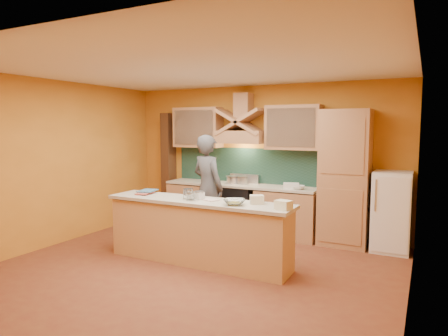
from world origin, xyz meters
The scene contains 36 objects.
floor centered at (0.00, 0.00, 0.00)m, with size 5.50×5.00×0.01m, color brown.
ceiling centered at (0.00, 0.00, 2.80)m, with size 5.50×5.00×0.01m, color white.
wall_back centered at (0.00, 2.50, 1.40)m, with size 5.50×0.02×2.80m, color orange.
wall_front centered at (0.00, -2.50, 1.40)m, with size 5.50×0.02×2.80m, color orange.
wall_left centered at (-2.75, 0.00, 1.40)m, with size 0.02×5.00×2.80m, color orange.
wall_right centered at (2.75, 0.00, 1.40)m, with size 0.02×5.00×2.80m, color orange.
base_cabinet_left centered at (-1.25, 2.20, 0.43)m, with size 1.10×0.60×0.86m, color #B37C52.
base_cabinet_right centered at (0.65, 2.20, 0.43)m, with size 1.10×0.60×0.86m, color #B37C52.
counter_top centered at (-0.30, 2.20, 0.90)m, with size 3.00×0.62×0.04m, color #BDB4A0.
stove centered at (-0.30, 2.20, 0.45)m, with size 0.60×0.58×0.90m, color black.
backsplash centered at (-0.30, 2.48, 1.25)m, with size 3.00×0.03×0.70m, color #17342B.
range_hood centered at (-0.30, 2.25, 1.82)m, with size 0.92×0.50×0.24m, color #B37C52.
hood_chimney centered at (-0.30, 2.35, 2.40)m, with size 0.30×0.30×0.50m, color #B37C52.
upper_cabinet_left centered at (-1.30, 2.33, 2.00)m, with size 1.00×0.35×0.80m, color #B37C52.
upper_cabinet_right centered at (0.70, 2.33, 2.00)m, with size 1.00×0.35×0.80m, color #B37C52.
pantry_column centered at (1.65, 2.20, 1.15)m, with size 0.80×0.60×2.30m, color #B37C52.
fridge centered at (2.40, 2.20, 0.65)m, with size 0.58×0.60×1.30m, color white.
trim_column_left centered at (-2.05, 2.35, 1.15)m, with size 0.20×0.30×2.30m, color #472816.
island_body centered at (-0.10, 0.30, 0.44)m, with size 2.80×0.55×0.88m, color tan.
island_top centered at (-0.10, 0.30, 0.92)m, with size 2.90×0.62×0.05m, color #BDB4A0.
person centered at (-0.57, 1.43, 0.94)m, with size 0.68×0.45×1.87m, color #4C4C51.
pot_large centered at (-0.47, 2.21, 0.97)m, with size 0.22×0.22×0.14m, color silver.
pot_small centered at (-0.27, 2.25, 0.97)m, with size 0.22×0.22×0.15m, color #BABBC2.
soap_bottle_a centered at (-1.09, 2.21, 1.02)m, with size 0.09×0.09×0.19m, color beige.
soap_bottle_b centered at (-0.91, 2.15, 1.05)m, with size 0.10×0.10×0.25m, color teal.
bowl_back centered at (0.88, 2.08, 0.95)m, with size 0.22×0.22×0.07m, color silver.
dish_rack centered at (0.75, 2.10, 0.97)m, with size 0.27×0.21×0.10m, color white.
book_lower centered at (-1.20, 0.32, 0.96)m, with size 0.20×0.28×0.03m, color #C35445.
book_upper centered at (-1.25, 0.42, 0.98)m, with size 0.24×0.33×0.03m, color #3E6B89.
jar_large centered at (-0.28, 0.32, 1.02)m, with size 0.15×0.15×0.15m, color white.
jar_small centered at (-0.17, 0.19, 1.01)m, with size 0.13×0.13×0.12m, color silver.
kitchen_scale centered at (-0.11, 0.35, 1.00)m, with size 0.13×0.13×0.10m, color white.
mixing_bowl centered at (0.54, 0.20, 0.98)m, with size 0.31×0.31×0.08m, color white.
cloth centered at (0.09, 0.34, 0.95)m, with size 0.22×0.16×0.01m, color beige.
grocery_bag_a centered at (0.79, 0.40, 1.00)m, with size 0.18×0.15×0.12m, color beige.
grocery_bag_b centered at (1.25, 0.20, 1.01)m, with size 0.20×0.15×0.12m, color #ECEBC2.
Camera 1 is at (2.87, -4.67, 2.01)m, focal length 32.00 mm.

